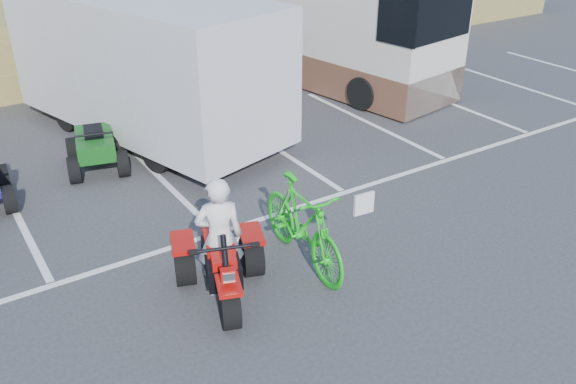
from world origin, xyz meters
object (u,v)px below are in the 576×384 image
green_dirt_bike (302,224)px  rv_motorhome (305,24)px  cargo_trailer (145,62)px  red_trike_atv (224,297)px  quad_atv_green (99,168)px  rider (220,237)px

green_dirt_bike → rv_motorhome: (5.68, 8.33, 0.78)m
cargo_trailer → red_trike_atv: bearing=-118.8°
red_trike_atv → quad_atv_green: bearing=111.7°
rider → cargo_trailer: 6.39m
red_trike_atv → quad_atv_green: size_ratio=1.16×
red_trike_atv → cargo_trailer: bearing=96.8°
cargo_trailer → rv_motorhome: size_ratio=0.74×
red_trike_atv → green_dirt_bike: 1.59m
red_trike_atv → green_dirt_bike: size_ratio=0.77×
rider → quad_atv_green: 5.13m
green_dirt_bike → quad_atv_green: bearing=111.9°
quad_atv_green → rv_motorhome: bearing=37.9°
rider → green_dirt_bike: 1.39m
red_trike_atv → green_dirt_bike: green_dirt_bike is taller
rider → green_dirt_bike: size_ratio=0.79×
cargo_trailer → green_dirt_bike: bearing=-106.1°
cargo_trailer → rv_motorhome: (5.66, 2.12, -0.22)m
green_dirt_bike → cargo_trailer: 6.28m
rider → green_dirt_bike: bearing=-160.9°
red_trike_atv → cargo_trailer: 6.71m
red_trike_atv → rv_motorhome: size_ratio=0.18×
red_trike_atv → rider: (0.05, 0.14, 0.91)m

